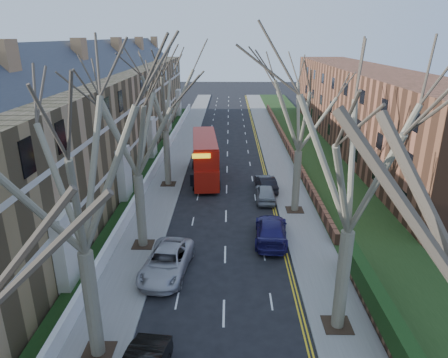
{
  "coord_description": "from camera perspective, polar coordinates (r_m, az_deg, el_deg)",
  "views": [
    {
      "loc": [
        0.26,
        -8.39,
        13.82
      ],
      "look_at": [
        -0.16,
        21.04,
        3.18
      ],
      "focal_mm": 32.0,
      "sensor_mm": 36.0,
      "label": 1
    }
  ],
  "objects": [
    {
      "name": "pavement_left",
      "position": [
        49.74,
        -6.45,
        3.68
      ],
      "size": [
        3.0,
        102.0,
        0.12
      ],
      "primitive_type": "cube",
      "color": "slate",
      "rests_on": "ground"
    },
    {
      "name": "pavement_right",
      "position": [
        49.68,
        7.44,
        3.62
      ],
      "size": [
        3.0,
        102.0,
        0.12
      ],
      "primitive_type": "cube",
      "color": "slate",
      "rests_on": "ground"
    },
    {
      "name": "terrace_left",
      "position": [
        42.59,
        -18.42,
        7.64
      ],
      "size": [
        9.7,
        78.0,
        13.6
      ],
      "color": "olive",
      "rests_on": "ground"
    },
    {
      "name": "flats_right",
      "position": [
        54.91,
        19.34,
        9.5
      ],
      "size": [
        13.97,
        54.0,
        10.0
      ],
      "color": "brown",
      "rests_on": "ground"
    },
    {
      "name": "front_wall_left",
      "position": [
        42.29,
        -10.0,
        1.37
      ],
      "size": [
        0.3,
        78.0,
        1.0
      ],
      "color": "white",
      "rests_on": "ground"
    },
    {
      "name": "grass_verge_right",
      "position": [
        50.37,
        12.55,
        3.64
      ],
      "size": [
        6.0,
        102.0,
        0.06
      ],
      "color": "#1C3513",
      "rests_on": "ground"
    },
    {
      "name": "tree_left_mid",
      "position": [
        16.15,
        -20.91,
        3.24
      ],
      "size": [
        10.5,
        10.5,
        14.71
      ],
      "color": "#716950",
      "rests_on": "ground"
    },
    {
      "name": "tree_left_far",
      "position": [
        25.52,
        -12.86,
        9.05
      ],
      "size": [
        10.15,
        10.15,
        14.22
      ],
      "color": "#716950",
      "rests_on": "ground"
    },
    {
      "name": "tree_left_dist",
      "position": [
        37.12,
        -8.65,
        13.06
      ],
      "size": [
        10.5,
        10.5,
        14.71
      ],
      "color": "#716950",
      "rests_on": "ground"
    },
    {
      "name": "tree_right_mid",
      "position": [
        17.79,
        18.67,
        4.95
      ],
      "size": [
        10.5,
        10.5,
        14.71
      ],
      "color": "#716950",
      "rests_on": "ground"
    },
    {
      "name": "tree_right_far",
      "position": [
        31.21,
        11.06,
        11.08
      ],
      "size": [
        10.15,
        10.15,
        14.22
      ],
      "color": "#716950",
      "rests_on": "ground"
    },
    {
      "name": "double_decker_bus",
      "position": [
        40.22,
        -2.73,
        2.88
      ],
      "size": [
        3.26,
        10.27,
        4.26
      ],
      "rotation": [
        0.0,
        0.0,
        3.23
      ],
      "color": "#A0150B",
      "rests_on": "ground"
    },
    {
      "name": "car_left_far",
      "position": [
        25.14,
        -8.2,
        -11.64
      ],
      "size": [
        3.15,
        5.78,
        1.54
      ],
      "primitive_type": "imported",
      "rotation": [
        0.0,
        0.0,
        -0.11
      ],
      "color": "#AEADB3",
      "rests_on": "ground"
    },
    {
      "name": "car_right_near",
      "position": [
        28.69,
        6.75,
        -7.28
      ],
      "size": [
        2.68,
        5.65,
        1.59
      ],
      "primitive_type": "imported",
      "rotation": [
        0.0,
        0.0,
        3.06
      ],
      "color": "navy",
      "rests_on": "ground"
    },
    {
      "name": "car_right_mid",
      "position": [
        35.4,
        5.95,
        -1.96
      ],
      "size": [
        1.79,
        4.26,
        1.44
      ],
      "primitive_type": "imported",
      "rotation": [
        0.0,
        0.0,
        3.12
      ],
      "color": "gray",
      "rests_on": "ground"
    },
    {
      "name": "car_right_far",
      "position": [
        37.73,
        6.0,
        -0.58
      ],
      "size": [
        2.0,
        4.44,
        1.41
      ],
      "primitive_type": "imported",
      "rotation": [
        0.0,
        0.0,
        3.26
      ],
      "color": "black",
      "rests_on": "ground"
    }
  ]
}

